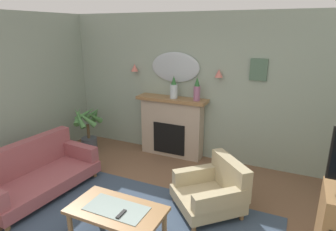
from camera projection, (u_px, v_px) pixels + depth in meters
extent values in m
cube|color=#93A393|center=(208.00, 89.00, 5.27)|extent=(6.65, 0.10, 2.69)
cube|color=tan|center=(172.00, 128.00, 5.57)|extent=(1.20, 0.28, 1.10)
cube|color=black|center=(170.00, 138.00, 5.53)|extent=(0.64, 0.12, 0.60)
cube|color=olive|center=(172.00, 99.00, 5.38)|extent=(1.36, 0.36, 0.06)
cylinder|color=silver|center=(174.00, 91.00, 5.30)|extent=(0.14, 0.14, 0.26)
cone|color=#2D6633|center=(174.00, 80.00, 5.24)|extent=(0.10, 0.10, 0.16)
cylinder|color=#9E6084|center=(197.00, 93.00, 5.12)|extent=(0.12, 0.12, 0.27)
cone|color=#2D6633|center=(197.00, 82.00, 5.05)|extent=(0.10, 0.10, 0.16)
ellipsoid|color=#B2BCC6|center=(175.00, 67.00, 5.34)|extent=(0.96, 0.06, 0.56)
cone|color=#D17066|center=(135.00, 68.00, 5.66)|extent=(0.14, 0.14, 0.14)
cone|color=#D17066|center=(219.00, 73.00, 4.97)|extent=(0.14, 0.14, 0.14)
cube|color=#4C6B56|center=(259.00, 70.00, 4.73)|extent=(0.28, 0.03, 0.36)
cube|color=olive|center=(117.00, 210.00, 3.27)|extent=(1.10, 0.60, 0.04)
cube|color=#8C9E99|center=(116.00, 208.00, 3.27)|extent=(0.72, 0.36, 0.01)
cylinder|color=olive|center=(70.00, 227.00, 3.33)|extent=(0.06, 0.06, 0.40)
cylinder|color=olive|center=(97.00, 205.00, 3.74)|extent=(0.06, 0.06, 0.40)
cylinder|color=olive|center=(164.00, 226.00, 3.35)|extent=(0.06, 0.06, 0.40)
cube|color=black|center=(121.00, 214.00, 3.15)|extent=(0.04, 0.16, 0.02)
cube|color=#934C51|center=(41.00, 182.00, 4.32)|extent=(0.97, 1.76, 0.18)
cube|color=#934C51|center=(23.00, 157.00, 4.38)|extent=(0.31, 1.71, 0.48)
cube|color=#934C51|center=(79.00, 151.00, 4.91)|extent=(0.77, 0.22, 0.24)
cylinder|color=olive|center=(7.00, 227.00, 3.56)|extent=(0.07, 0.07, 0.10)
cylinder|color=olive|center=(95.00, 174.00, 4.84)|extent=(0.07, 0.07, 0.10)
cylinder|color=olive|center=(66.00, 165.00, 5.16)|extent=(0.07, 0.07, 0.10)
cube|color=tan|center=(207.00, 199.00, 3.92)|extent=(1.13, 1.13, 0.16)
cube|color=tan|center=(230.00, 175.00, 3.93)|extent=(0.67, 0.69, 0.45)
cube|color=tan|center=(197.00, 175.00, 4.17)|extent=(0.62, 0.60, 0.22)
cube|color=tan|center=(220.00, 200.00, 3.56)|extent=(0.62, 0.60, 0.22)
cylinder|color=olive|center=(175.00, 198.00, 4.16)|extent=(0.06, 0.06, 0.10)
cylinder|color=olive|center=(194.00, 228.00, 3.54)|extent=(0.06, 0.06, 0.10)
cylinder|color=olive|center=(217.00, 190.00, 4.37)|extent=(0.06, 0.06, 0.10)
cylinder|color=olive|center=(241.00, 216.00, 3.75)|extent=(0.06, 0.06, 0.10)
cylinder|color=#474C56|center=(89.00, 144.00, 5.87)|extent=(0.31, 0.31, 0.27)
cylinder|color=brown|center=(88.00, 131.00, 5.79)|extent=(0.06, 0.06, 0.29)
cone|color=#4C8447|center=(94.00, 117.00, 5.63)|extent=(0.14, 0.43, 0.35)
cone|color=#4C8447|center=(96.00, 115.00, 5.78)|extent=(0.40, 0.33, 0.37)
cone|color=#4C8447|center=(92.00, 114.00, 5.85)|extent=(0.43, 0.15, 0.35)
cone|color=#4C8447|center=(85.00, 114.00, 5.84)|extent=(0.36, 0.42, 0.30)
cone|color=#4C8447|center=(78.00, 116.00, 5.68)|extent=(0.31, 0.44, 0.33)
cone|color=#4C8447|center=(79.00, 118.00, 5.57)|extent=(0.38, 0.22, 0.42)
cone|color=#4C8447|center=(86.00, 119.00, 5.53)|extent=(0.40, 0.32, 0.38)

